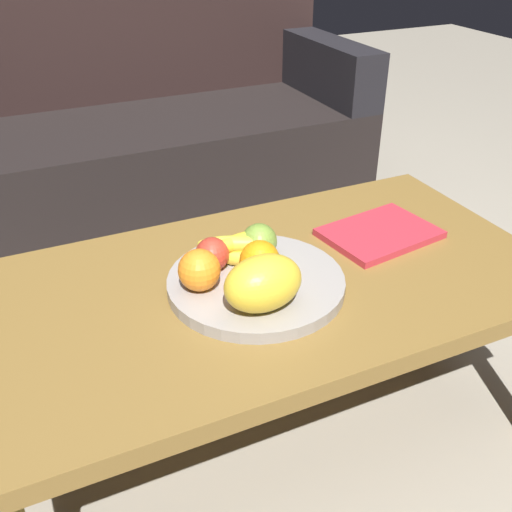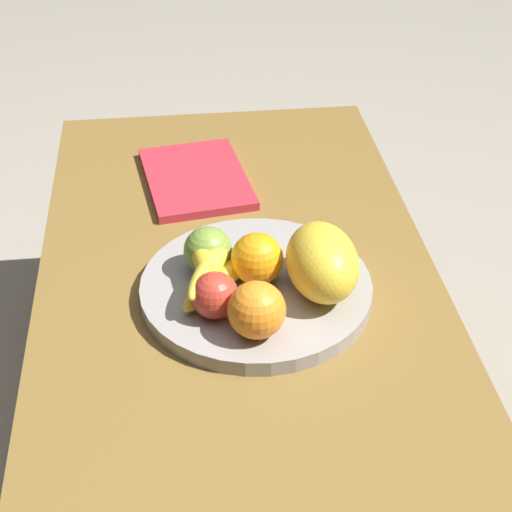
# 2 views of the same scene
# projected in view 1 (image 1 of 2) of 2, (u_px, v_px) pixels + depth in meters

# --- Properties ---
(ground_plane) EXTENTS (8.00, 8.00, 0.00)m
(ground_plane) POSITION_uv_depth(u_px,v_px,m) (267.00, 423.00, 1.43)
(ground_plane) COLOR gray
(coffee_table) EXTENTS (1.19, 0.63, 0.42)m
(coffee_table) POSITION_uv_depth(u_px,v_px,m) (269.00, 295.00, 1.24)
(coffee_table) COLOR brown
(coffee_table) RESTS_ON ground_plane
(couch) EXTENTS (1.70, 0.70, 0.90)m
(couch) POSITION_uv_depth(u_px,v_px,m) (135.00, 138.00, 2.26)
(couch) COLOR black
(couch) RESTS_ON ground_plane
(fruit_bowl) EXTENTS (0.35, 0.35, 0.03)m
(fruit_bowl) POSITION_uv_depth(u_px,v_px,m) (256.00, 283.00, 1.18)
(fruit_bowl) COLOR #9A9490
(fruit_bowl) RESTS_ON coffee_table
(melon_large_front) EXTENTS (0.16, 0.11, 0.10)m
(melon_large_front) POSITION_uv_depth(u_px,v_px,m) (263.00, 283.00, 1.06)
(melon_large_front) COLOR yellow
(melon_large_front) RESTS_ON fruit_bowl
(orange_front) EXTENTS (0.08, 0.08, 0.08)m
(orange_front) POSITION_uv_depth(u_px,v_px,m) (260.00, 260.00, 1.15)
(orange_front) COLOR orange
(orange_front) RESTS_ON fruit_bowl
(orange_left) EXTENTS (0.08, 0.08, 0.08)m
(orange_left) POSITION_uv_depth(u_px,v_px,m) (199.00, 270.00, 1.12)
(orange_left) COLOR orange
(orange_left) RESTS_ON fruit_bowl
(apple_front) EXTENTS (0.08, 0.08, 0.08)m
(apple_front) POSITION_uv_depth(u_px,v_px,m) (260.00, 241.00, 1.22)
(apple_front) COLOR olive
(apple_front) RESTS_ON fruit_bowl
(apple_left) EXTENTS (0.07, 0.07, 0.07)m
(apple_left) POSITION_uv_depth(u_px,v_px,m) (212.00, 254.00, 1.18)
(apple_left) COLOR red
(apple_left) RESTS_ON fruit_bowl
(banana_bunch) EXTENTS (0.17, 0.14, 0.06)m
(banana_bunch) POSITION_uv_depth(u_px,v_px,m) (239.00, 250.00, 1.20)
(banana_bunch) COLOR yellow
(banana_bunch) RESTS_ON fruit_bowl
(magazine) EXTENTS (0.27, 0.21, 0.02)m
(magazine) POSITION_uv_depth(u_px,v_px,m) (380.00, 233.00, 1.36)
(magazine) COLOR #BE2C3A
(magazine) RESTS_ON coffee_table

